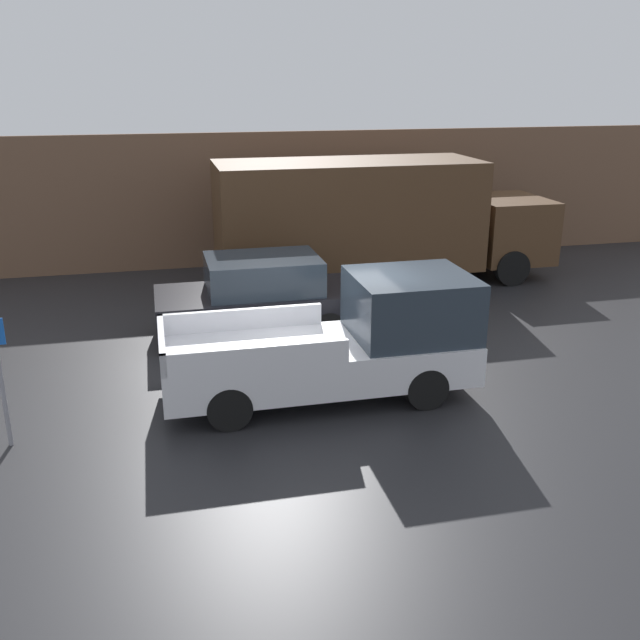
# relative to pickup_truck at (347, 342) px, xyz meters

# --- Properties ---
(ground_plane) EXTENTS (60.00, 60.00, 0.00)m
(ground_plane) POSITION_rel_pickup_truck_xyz_m (-0.11, 0.70, -0.96)
(ground_plane) COLOR #232326
(building_wall) EXTENTS (28.00, 0.15, 3.80)m
(building_wall) POSITION_rel_pickup_truck_xyz_m (-0.11, 9.42, 0.94)
(building_wall) COLOR brown
(building_wall) RESTS_ON ground
(pickup_truck) EXTENTS (5.30, 2.02, 2.08)m
(pickup_truck) POSITION_rel_pickup_truck_xyz_m (0.00, 0.00, 0.00)
(pickup_truck) COLOR silver
(pickup_truck) RESTS_ON ground
(car) EXTENTS (4.27, 2.00, 1.71)m
(car) POSITION_rel_pickup_truck_xyz_m (-1.03, 3.30, -0.10)
(car) COLOR black
(car) RESTS_ON ground
(delivery_truck) EXTENTS (8.94, 2.61, 3.23)m
(delivery_truck) POSITION_rel_pickup_truck_xyz_m (2.51, 6.74, 0.78)
(delivery_truck) COLOR #4C331E
(delivery_truck) RESTS_ON ground
(parking_sign) EXTENTS (0.30, 0.07, 2.13)m
(parking_sign) POSITION_rel_pickup_truck_xyz_m (-5.45, -0.65, 0.25)
(parking_sign) COLOR gray
(parking_sign) RESTS_ON ground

